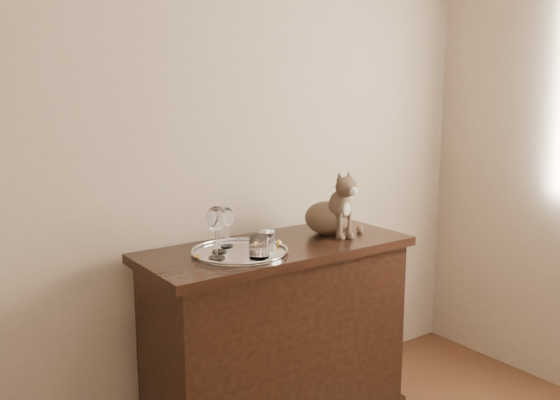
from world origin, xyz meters
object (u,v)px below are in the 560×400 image
(sideboard, at_px, (277,337))
(tumbler_b, at_px, (259,247))
(wine_glass_b, at_px, (226,227))
(wine_glass_c, at_px, (216,232))
(tray, at_px, (240,253))
(cat, at_px, (328,202))
(wine_glass_a, at_px, (219,229))
(tumbler_a, at_px, (265,242))

(sideboard, distance_m, tumbler_b, 0.54)
(sideboard, distance_m, wine_glass_b, 0.56)
(sideboard, xyz_separation_m, wine_glass_c, (-0.33, -0.06, 0.54))
(wine_glass_c, xyz_separation_m, tumbler_b, (0.14, -0.09, -0.06))
(tumbler_b, bearing_deg, sideboard, 38.21)
(tray, relative_size, cat, 1.31)
(sideboard, distance_m, cat, 0.65)
(sideboard, relative_size, tumbler_b, 13.46)
(tray, height_order, wine_glass_a, wine_glass_a)
(tray, xyz_separation_m, wine_glass_a, (-0.07, 0.05, 0.10))
(tray, height_order, cat, cat)
(tumbler_a, distance_m, tumbler_b, 0.08)
(sideboard, bearing_deg, tray, -171.63)
(cat, bearing_deg, wine_glass_a, 177.25)
(wine_glass_c, bearing_deg, tray, 12.17)
(tray, distance_m, wine_glass_c, 0.17)
(wine_glass_c, relative_size, tumbler_b, 2.38)
(tray, distance_m, tumbler_a, 0.12)
(wine_glass_a, bearing_deg, cat, 0.10)
(wine_glass_a, relative_size, tumbler_a, 2.17)
(wine_glass_a, height_order, wine_glass_b, wine_glass_a)
(wine_glass_c, bearing_deg, tumbler_b, -33.78)
(sideboard, bearing_deg, wine_glass_b, 159.45)
(wine_glass_a, xyz_separation_m, wine_glass_b, (0.07, 0.06, -0.01))
(tumbler_a, height_order, cat, cat)
(wine_glass_a, relative_size, cat, 0.63)
(wine_glass_a, height_order, cat, cat)
(tray, distance_m, cat, 0.53)
(sideboard, bearing_deg, tumbler_b, -141.79)
(sideboard, height_order, wine_glass_c, wine_glass_c)
(tray, height_order, wine_glass_c, wine_glass_c)
(tumbler_b, bearing_deg, wine_glass_b, 93.81)
(tumbler_b, bearing_deg, cat, 19.04)
(cat, bearing_deg, tumbler_b, -163.80)
(tumbler_a, relative_size, cat, 0.29)
(wine_glass_c, height_order, tumbler_b, wine_glass_c)
(wine_glass_a, xyz_separation_m, cat, (0.58, 0.00, 0.05))
(wine_glass_a, relative_size, wine_glass_b, 1.14)
(tray, height_order, tumbler_b, tumbler_b)
(tray, bearing_deg, wine_glass_a, 143.53)
(sideboard, xyz_separation_m, wine_glass_a, (-0.27, 0.02, 0.53))
(sideboard, relative_size, wine_glass_b, 7.05)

